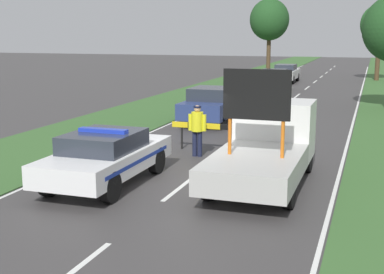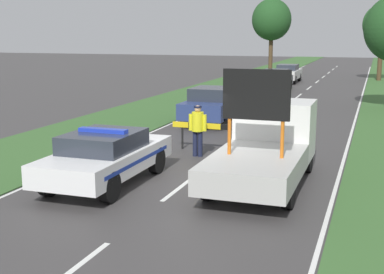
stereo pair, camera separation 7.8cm
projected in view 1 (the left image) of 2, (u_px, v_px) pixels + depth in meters
ground_plane at (189, 181)px, 14.52m from camera, size 160.00×160.00×0.00m
lane_markings at (290, 101)px, 31.40m from camera, size 7.77×73.40×0.01m
grass_verge_left at (198, 94)px, 35.09m from camera, size 4.69×120.00×0.03m
police_car at (106, 156)px, 14.08m from camera, size 1.92×4.70×1.52m
work_truck at (267, 145)px, 14.39m from camera, size 2.16×5.38×3.11m
road_barrier at (220, 129)px, 17.96m from camera, size 3.44×0.08×0.94m
police_officer at (197, 126)px, 17.23m from camera, size 0.60×0.38×1.67m
pedestrian_civilian at (247, 129)px, 17.07m from camera, size 0.58×0.37×1.60m
traffic_cone_near_police at (304, 152)px, 16.58m from camera, size 0.45×0.45×0.62m
traffic_cone_centre_front at (263, 145)px, 17.70m from camera, size 0.43×0.43×0.60m
queued_car_hatch_blue at (212, 105)px, 23.75m from camera, size 1.93×4.28×1.60m
queued_car_sedan_black at (252, 90)px, 30.40m from camera, size 1.82×4.64×1.49m
queued_car_suv_grey at (274, 80)px, 37.17m from camera, size 1.83×4.15×1.49m
queued_car_van_white at (286, 73)px, 43.49m from camera, size 1.73×4.47×1.47m
roadside_tree_near_left at (380, 25)px, 44.30m from camera, size 3.19×3.19×6.36m
roadside_tree_near_right at (269, 20)px, 50.57m from camera, size 3.72×3.72×7.17m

